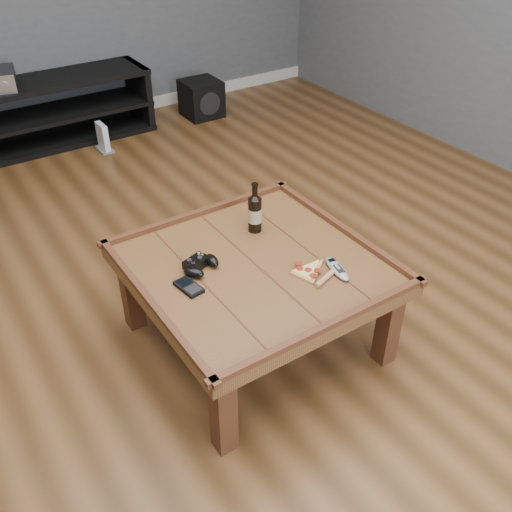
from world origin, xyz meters
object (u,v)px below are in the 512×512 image
media_console (59,110)px  game_controller (200,265)px  game_console (103,138)px  beer_bottle (255,212)px  coffee_table (255,275)px  pizza_slice (311,273)px  subwoofer (201,98)px  smartphone (189,287)px  remote_control (337,269)px

media_console → game_controller: bearing=-94.6°
game_console → media_console: bearing=117.5°
beer_bottle → game_controller: (-0.36, -0.13, -0.07)m
media_console → game_console: media_console is taller
coffee_table → media_console: bearing=90.0°
pizza_slice → game_console: size_ratio=1.20×
coffee_table → subwoofer: bearing=65.8°
pizza_slice → smartphone: pizza_slice is taller
smartphone → subwoofer: 3.00m
pizza_slice → remote_control: remote_control is taller
pizza_slice → remote_control: 0.11m
game_controller → remote_control: (0.47, -0.33, -0.01)m
subwoofer → coffee_table: bearing=-113.5°
pizza_slice → coffee_table: bearing=110.7°
beer_bottle → game_console: bearing=88.8°
game_controller → remote_control: size_ratio=0.97×
game_controller → remote_control: game_controller is taller
subwoofer → game_console: size_ratio=1.47×
beer_bottle → remote_control: (0.11, -0.46, -0.09)m
pizza_slice → smartphone: size_ratio=1.88×
coffee_table → media_console: size_ratio=0.74×
coffee_table → media_console: media_console is taller
media_console → smartphone: media_console is taller
game_controller → remote_control: bearing=-53.0°
subwoofer → game_console: bearing=-167.6°
game_controller → pizza_slice: game_controller is taller
coffee_table → smartphone: size_ratio=7.54×
smartphone → coffee_table: bearing=-9.6°
coffee_table → subwoofer: (1.17, 2.59, -0.24)m
pizza_slice → subwoofer: (1.01, 2.78, -0.31)m
smartphone → game_controller: bearing=32.3°
pizza_slice → game_console: (0.04, 2.58, -0.36)m
beer_bottle → media_console: bearing=93.3°
media_console → remote_control: (0.26, -2.98, 0.22)m
game_console → coffee_table: bearing=-95.3°
coffee_table → game_console: (0.19, 2.39, -0.29)m
media_console → game_console: bearing=-61.8°
beer_bottle → smartphone: (-0.46, -0.21, -0.09)m
media_console → pizza_slice: size_ratio=5.45×
smartphone → remote_control: remote_control is taller
coffee_table → remote_control: (0.26, -0.23, 0.07)m
game_controller → game_console: bearing=61.9°
media_console → game_controller: (-0.21, -2.66, 0.23)m
remote_control → game_console: bearing=103.7°
game_console → game_controller: bearing=-100.7°
remote_control → game_console: remote_control is taller
pizza_slice → smartphone: (-0.47, 0.20, 0.00)m
beer_bottle → smartphone: bearing=-155.2°
pizza_slice → remote_control: (0.11, -0.05, 0.01)m
beer_bottle → game_console: size_ratio=1.14×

